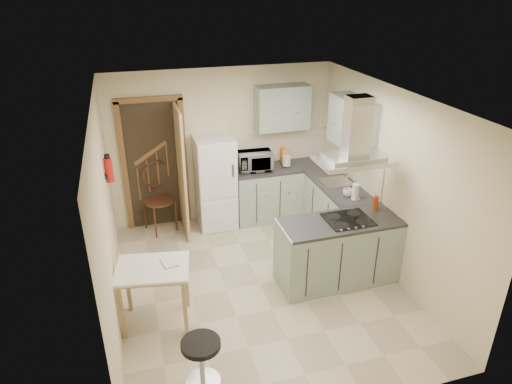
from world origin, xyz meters
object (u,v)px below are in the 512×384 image
object	(u,v)px
extractor_hood	(354,160)
bentwood_chair	(159,201)
drop_leaf_table	(155,295)
microwave	(255,161)
peninsula	(338,251)
stool	(202,362)
fridge	(215,182)

from	to	relation	value
extractor_hood	bentwood_chair	size ratio (longest dim) A/B	0.87
extractor_hood	drop_leaf_table	xyz separation A→B (m)	(-2.50, -0.16, -1.34)
extractor_hood	microwave	xyz separation A→B (m)	(-0.67, 1.96, -0.67)
peninsula	microwave	bearing A→B (deg)	106.06
stool	extractor_hood	bearing A→B (deg)	29.42
drop_leaf_table	stool	world-z (taller)	drop_leaf_table
fridge	peninsula	world-z (taller)	fridge
microwave	peninsula	bearing A→B (deg)	-71.06
bentwood_chair	peninsula	bearing A→B (deg)	-65.40
drop_leaf_table	stool	xyz separation A→B (m)	(0.35, -1.05, -0.12)
extractor_hood	bentwood_chair	world-z (taller)	extractor_hood
microwave	fridge	bearing A→B (deg)	-178.55
peninsula	drop_leaf_table	size ratio (longest dim) A/B	1.90
microwave	extractor_hood	bearing A→B (deg)	-68.40
bentwood_chair	microwave	xyz separation A→B (m)	(1.56, -0.08, 0.53)
fridge	peninsula	bearing A→B (deg)	-58.26
extractor_hood	microwave	distance (m)	2.18
fridge	peninsula	size ratio (longest dim) A/B	0.97
fridge	drop_leaf_table	bearing A→B (deg)	-118.72
peninsula	bentwood_chair	bearing A→B (deg)	136.18
peninsula	bentwood_chair	xyz separation A→B (m)	(-2.13, 2.04, 0.07)
drop_leaf_table	microwave	world-z (taller)	microwave
extractor_hood	stool	size ratio (longest dim) A/B	1.71
extractor_hood	fridge	bearing A→B (deg)	123.79
peninsula	stool	bearing A→B (deg)	-149.40
peninsula	microwave	world-z (taller)	microwave
drop_leaf_table	microwave	distance (m)	2.88
fridge	drop_leaf_table	size ratio (longest dim) A/B	1.84
extractor_hood	microwave	world-z (taller)	extractor_hood
fridge	extractor_hood	xyz separation A→B (m)	(1.32, -1.98, 0.97)
peninsula	extractor_hood	bearing A→B (deg)	0.00
extractor_hood	drop_leaf_table	size ratio (longest dim) A/B	1.11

